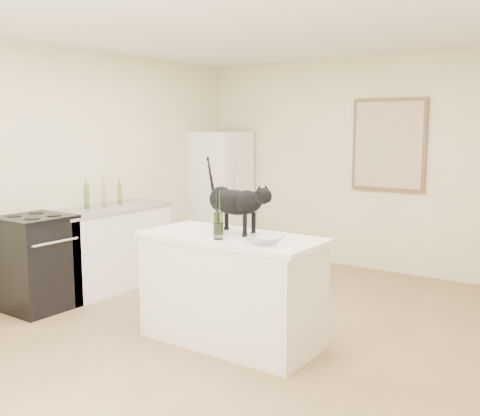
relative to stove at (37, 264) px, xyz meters
name	(u,v)px	position (x,y,z in m)	size (l,w,h in m)	color
floor	(236,332)	(1.95, 0.60, -0.45)	(5.50, 5.50, 0.00)	#A58158
ceiling	(235,22)	(1.95, 0.60, 2.15)	(5.50, 5.50, 0.00)	white
wall_back	(365,165)	(1.95, 3.35, 0.85)	(4.50, 4.50, 0.00)	#F9ECC0
wall_left	(64,171)	(-0.30, 0.60, 0.85)	(5.50, 5.50, 0.00)	#F9ECC0
island_base	(232,291)	(2.05, 0.40, -0.02)	(1.44, 0.67, 0.86)	white
island_top	(231,238)	(2.05, 0.40, 0.43)	(1.50, 0.70, 0.04)	white
left_cabinets	(108,249)	(0.00, 0.90, -0.02)	(0.60, 1.40, 0.86)	white
left_countertop	(106,209)	(0.00, 0.90, 0.43)	(0.62, 1.44, 0.04)	gray
stove	(37,264)	(0.00, 0.00, 0.00)	(0.60, 0.60, 0.90)	black
fridge	(220,193)	(0.00, 2.95, 0.40)	(0.68, 0.68, 1.70)	white
artwork_frame	(389,145)	(2.25, 3.32, 1.10)	(0.90, 0.03, 1.10)	brown
artwork_canvas	(388,145)	(2.25, 3.30, 1.10)	(0.82, 0.00, 1.02)	beige
black_cat	(234,206)	(2.01, 0.49, 0.68)	(0.65, 0.20, 0.46)	black
wine_bottle	(218,217)	(2.06, 0.21, 0.63)	(0.08, 0.08, 0.36)	#235020
glass_bowl	(265,240)	(2.47, 0.25, 0.48)	(0.27, 0.27, 0.07)	white
fridge_paper	(241,164)	(0.34, 2.97, 0.82)	(0.01, 0.16, 0.21)	white
counter_bottle_cluster	(103,195)	(-0.03, 0.88, 0.58)	(0.09, 0.51, 0.27)	#2F561D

